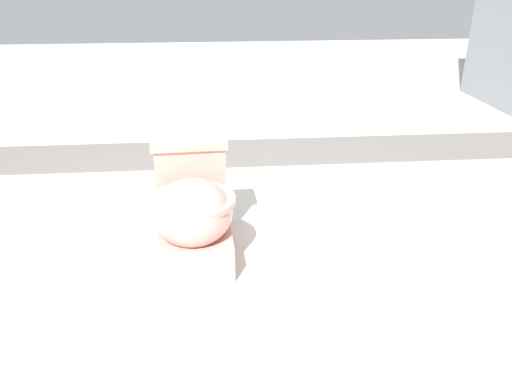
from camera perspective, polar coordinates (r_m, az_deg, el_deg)
ground_plane at (r=2.57m, az=-2.48°, el=-5.24°), size 14.00×14.00×0.00m
gravel_strip at (r=3.73m, az=4.25°, el=4.69°), size 0.56×8.00×0.01m
toilet at (r=2.37m, az=-7.24°, el=-2.06°), size 0.65×0.41×0.52m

